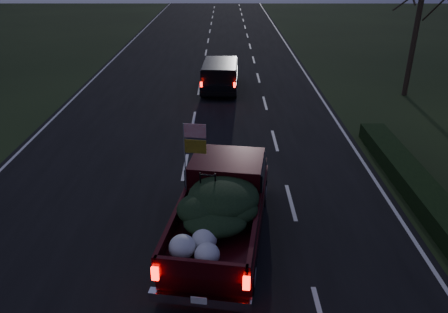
# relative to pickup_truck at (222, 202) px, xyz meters

# --- Properties ---
(ground) EXTENTS (120.00, 120.00, 0.00)m
(ground) POSITION_rel_pickup_truck_xyz_m (-1.40, -0.69, -1.12)
(ground) COLOR black
(ground) RESTS_ON ground
(road_asphalt) EXTENTS (14.00, 120.00, 0.02)m
(road_asphalt) POSITION_rel_pickup_truck_xyz_m (-1.40, -0.69, -1.11)
(road_asphalt) COLOR black
(road_asphalt) RESTS_ON ground
(hedge_row) EXTENTS (1.00, 10.00, 0.60)m
(hedge_row) POSITION_rel_pickup_truck_xyz_m (6.40, 2.31, -0.82)
(hedge_row) COLOR black
(hedge_row) RESTS_ON ground
(pickup_truck) EXTENTS (2.98, 5.95, 2.99)m
(pickup_truck) POSITION_rel_pickup_truck_xyz_m (0.00, 0.00, 0.00)
(pickup_truck) COLOR black
(pickup_truck) RESTS_ON ground
(lead_suv) EXTENTS (2.14, 4.71, 1.33)m
(lead_suv) POSITION_rel_pickup_truck_xyz_m (-0.18, 14.14, -0.11)
(lead_suv) COLOR black
(lead_suv) RESTS_ON ground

